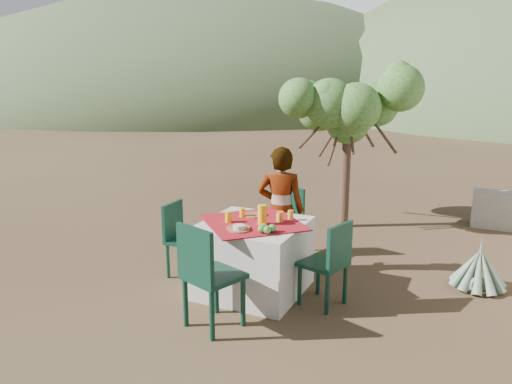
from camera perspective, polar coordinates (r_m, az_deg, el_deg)
ground at (r=5.69m, az=-2.24°, el=-9.97°), size 160.00×160.00×0.00m
table at (r=5.27m, az=-0.36°, el=-7.41°), size 1.30×1.30×0.76m
chair_far at (r=6.24m, az=3.38°, el=-3.10°), size 0.50×0.50×0.88m
chair_near at (r=4.46m, az=-5.70°, el=-9.11°), size 0.58×0.58×0.99m
chair_left at (r=5.74m, az=-8.56°, el=-4.92°), size 0.40×0.40×0.84m
chair_right at (r=4.95m, az=8.42°, el=-7.73°), size 0.50×0.50×0.87m
person at (r=5.70m, az=2.85°, el=-2.10°), size 0.60×0.46×1.47m
shrub_tree at (r=7.45m, az=11.09°, el=8.55°), size 1.79×1.76×2.11m
agave at (r=5.90m, az=24.10°, el=-8.08°), size 0.58×0.60×0.63m
hill_near_left at (r=40.27m, az=-5.76°, el=9.96°), size 40.00×40.00×16.00m
hill_far_center at (r=57.05m, az=18.66°, el=10.29°), size 60.00×60.00×24.00m
plate_far at (r=5.38m, az=-0.14°, el=-2.62°), size 0.25×0.25×0.01m
plate_near at (r=4.93m, az=-2.03°, el=-4.11°), size 0.23×0.23×0.01m
glass_far at (r=5.32m, az=-1.57°, el=-2.35°), size 0.06×0.06×0.10m
glass_near at (r=5.13m, az=-3.18°, el=-2.86°), size 0.07×0.07×0.11m
juice_pitcher at (r=5.04m, az=0.71°, el=-2.61°), size 0.09×0.09×0.20m
bowl_plate at (r=4.87m, az=-1.95°, el=-4.36°), size 0.20×0.20×0.01m
white_bowl at (r=4.86m, az=-1.95°, el=-4.05°), size 0.12×0.12×0.04m
jar_left at (r=5.15m, az=2.78°, el=-2.83°), size 0.07×0.07×0.11m
jar_right at (r=5.25m, az=3.99°, el=-2.61°), size 0.06×0.06×0.10m
napkin_holder at (r=5.18m, az=2.73°, el=-2.89°), size 0.07×0.04×0.08m
fruit_cluster at (r=4.80m, az=1.19°, el=-4.19°), size 0.16×0.15×0.08m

